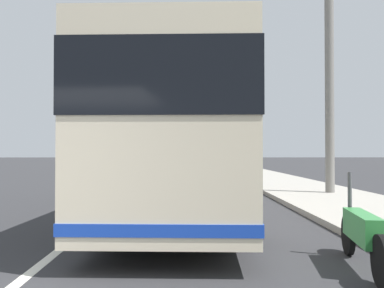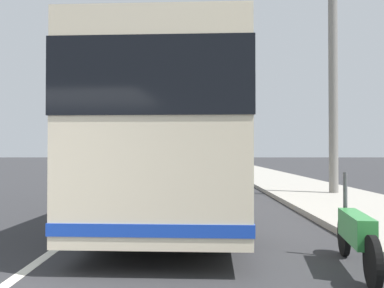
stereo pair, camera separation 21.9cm
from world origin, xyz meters
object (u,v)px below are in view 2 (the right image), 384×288
at_px(coach_bus, 184,136).
at_px(motorcycle_far_end, 356,234).
at_px(car_far_distant, 187,158).
at_px(utility_pole, 333,88).
at_px(car_oncoming, 189,160).
at_px(car_side_street, 156,158).
at_px(car_ahead_same_lane, 127,163).

bearing_deg(coach_bus, motorcycle_far_end, -152.90).
relative_size(coach_bus, car_far_distant, 2.64).
bearing_deg(utility_pole, car_oncoming, 10.15).
bearing_deg(car_oncoming, motorcycle_far_end, -174.72).
relative_size(car_side_street, utility_pole, 0.57).
bearing_deg(car_oncoming, car_side_street, 25.01).
height_order(motorcycle_far_end, car_far_distant, car_far_distant).
height_order(motorcycle_far_end, car_side_street, car_side_street).
height_order(car_oncoming, car_far_distant, car_far_distant).
xyz_separation_m(car_ahead_same_lane, car_far_distant, (21.79, -4.16, -0.00)).
xyz_separation_m(car_oncoming, utility_pole, (-29.27, -5.24, 3.09)).
height_order(car_oncoming, utility_pole, utility_pole).
bearing_deg(car_ahead_same_lane, car_oncoming, 163.61).
relative_size(car_oncoming, car_ahead_same_lane, 0.88).
bearing_deg(car_oncoming, coach_bus, -178.24).
distance_m(car_oncoming, car_far_distant, 8.90).
height_order(car_oncoming, car_ahead_same_lane, car_ahead_same_lane).
bearing_deg(motorcycle_far_end, car_ahead_same_lane, 23.69).
bearing_deg(car_ahead_same_lane, utility_pole, 33.11).
height_order(car_ahead_same_lane, car_side_street, car_side_street).
bearing_deg(car_ahead_same_lane, car_far_distant, 171.74).
bearing_deg(car_side_street, car_oncoming, 20.62).
height_order(coach_bus, car_oncoming, coach_bus).
bearing_deg(motorcycle_far_end, coach_bus, 32.62).
distance_m(coach_bus, car_far_distant, 42.00).
bearing_deg(motorcycle_far_end, utility_pole, -8.17).
bearing_deg(car_far_distant, car_side_street, 76.37).
relative_size(coach_bus, car_oncoming, 2.87).
distance_m(car_ahead_same_lane, car_far_distant, 22.18).
height_order(coach_bus, car_far_distant, coach_bus).
distance_m(coach_bus, motorcycle_far_end, 6.01).
xyz_separation_m(coach_bus, car_side_street, (42.75, 4.32, -1.20)).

